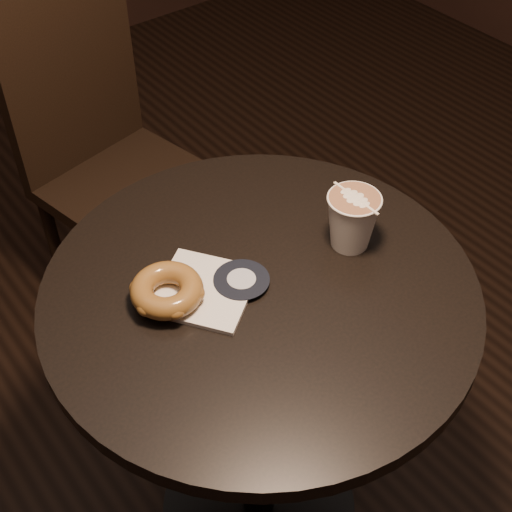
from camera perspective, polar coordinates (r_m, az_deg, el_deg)
name	(u,v)px	position (r m, az deg, el deg)	size (l,w,h in m)	color
cafe_table	(260,363)	(1.28, 0.29, -8.55)	(0.70, 0.70, 0.75)	black
chair	(102,140)	(1.85, -12.25, 9.06)	(0.44, 0.44, 0.95)	black
pastry_bag	(204,290)	(1.12, -4.16, -2.73)	(0.14, 0.14, 0.01)	white
doughnut	(167,290)	(1.10, -7.14, -2.73)	(0.11, 0.11, 0.04)	brown
latte_cup	(352,221)	(1.18, 7.68, 2.78)	(0.09, 0.09, 0.10)	white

